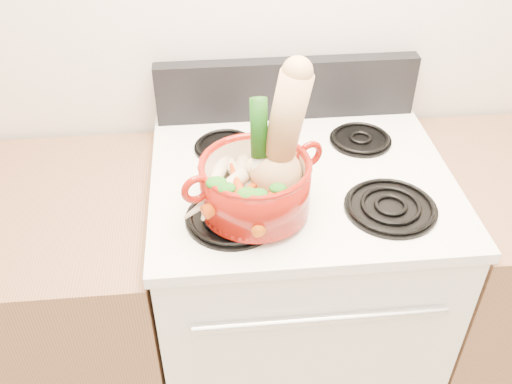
{
  "coord_description": "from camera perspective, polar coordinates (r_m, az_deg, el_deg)",
  "views": [
    {
      "loc": [
        -0.23,
        0.22,
        1.83
      ],
      "look_at": [
        -0.14,
        1.24,
        1.03
      ],
      "focal_mm": 40.0,
      "sensor_mm": 36.0,
      "label": 1
    }
  ],
  "objects": [
    {
      "name": "pot_handle_left",
      "position": [
        1.24,
        -5.99,
        0.29
      ],
      "size": [
        0.07,
        0.04,
        0.07
      ],
      "primitive_type": "torus",
      "rotation": [
        1.57,
        0.0,
        0.39
      ],
      "color": "maroon",
      "rests_on": "dutch_oven"
    },
    {
      "name": "dutch_oven",
      "position": [
        1.31,
        -0.09,
        0.61
      ],
      "size": [
        0.33,
        0.33,
        0.13
      ],
      "primitive_type": "cylinder",
      "rotation": [
        0.0,
        0.0,
        0.39
      ],
      "color": "maroon",
      "rests_on": "burner_front_left"
    },
    {
      "name": "oven_handle",
      "position": [
        1.36,
        6.56,
        -12.59
      ],
      "size": [
        0.6,
        0.02,
        0.02
      ],
      "primitive_type": "cylinder",
      "rotation": [
        0.0,
        1.57,
        0.0
      ],
      "color": "silver",
      "rests_on": "stove_body"
    },
    {
      "name": "leek",
      "position": [
        1.27,
        0.35,
        4.32
      ],
      "size": [
        0.04,
        0.09,
        0.26
      ],
      "primitive_type": "cylinder",
      "rotation": [
        -0.19,
        0.0,
        0.01
      ],
      "color": "silver",
      "rests_on": "dutch_oven"
    },
    {
      "name": "burner_back_left",
      "position": [
        1.58,
        -3.06,
        4.64
      ],
      "size": [
        0.17,
        0.17,
        0.02
      ],
      "primitive_type": "cylinder",
      "color": "black",
      "rests_on": "cooktop"
    },
    {
      "name": "parsnip_2",
      "position": [
        1.36,
        -2.23,
        2.14
      ],
      "size": [
        0.09,
        0.19,
        0.05
      ],
      "primitive_type": "cone",
      "rotation": [
        1.66,
        0.0,
        0.27
      ],
      "color": "beige",
      "rests_on": "dutch_oven"
    },
    {
      "name": "carrot_3",
      "position": [
        1.28,
        -2.26,
        -0.63
      ],
      "size": [
        0.15,
        0.12,
        0.05
      ],
      "primitive_type": "cone",
      "rotation": [
        1.66,
        0.0,
        -0.99
      ],
      "color": "#DB470A",
      "rests_on": "dutch_oven"
    },
    {
      "name": "carrot_4",
      "position": [
        1.29,
        -1.74,
        0.25
      ],
      "size": [
        0.06,
        0.18,
        0.05
      ],
      "primitive_type": "cone",
      "rotation": [
        1.66,
        0.0,
        0.13
      ],
      "color": "#BE3B09",
      "rests_on": "dutch_oven"
    },
    {
      "name": "carrot_1",
      "position": [
        1.29,
        -1.35,
        -0.55
      ],
      "size": [
        0.12,
        0.15,
        0.05
      ],
      "primitive_type": "cone",
      "rotation": [
        1.66,
        0.0,
        -0.62
      ],
      "color": "orange",
      "rests_on": "dutch_oven"
    },
    {
      "name": "burner_front_left",
      "position": [
        1.34,
        -2.35,
        -2.43
      ],
      "size": [
        0.22,
        0.22,
        0.02
      ],
      "primitive_type": "cylinder",
      "color": "black",
      "rests_on": "cooktop"
    },
    {
      "name": "parsnip_1",
      "position": [
        1.33,
        -4.17,
        0.96
      ],
      "size": [
        0.11,
        0.23,
        0.07
      ],
      "primitive_type": "cone",
      "rotation": [
        1.66,
        0.0,
        -0.28
      ],
      "color": "#F0E2C3",
      "rests_on": "dutch_oven"
    },
    {
      "name": "control_backsplash",
      "position": [
        1.69,
        3.08,
        10.26
      ],
      "size": [
        0.76,
        0.05,
        0.18
      ],
      "primitive_type": "cube",
      "color": "black",
      "rests_on": "cooktop"
    },
    {
      "name": "squash",
      "position": [
        1.27,
        2.74,
        5.67
      ],
      "size": [
        0.2,
        0.17,
        0.33
      ],
      "primitive_type": null,
      "rotation": [
        0.0,
        0.17,
        -0.25
      ],
      "color": "tan",
      "rests_on": "dutch_oven"
    },
    {
      "name": "burner_back_right",
      "position": [
        1.63,
        10.42,
        5.28
      ],
      "size": [
        0.17,
        0.17,
        0.02
      ],
      "primitive_type": "cylinder",
      "color": "black",
      "rests_on": "cooktop"
    },
    {
      "name": "burner_front_right",
      "position": [
        1.4,
        13.32,
        -1.39
      ],
      "size": [
        0.22,
        0.22,
        0.02
      ],
      "primitive_type": "cylinder",
      "color": "black",
      "rests_on": "cooktop"
    },
    {
      "name": "carrot_2",
      "position": [
        1.31,
        1.36,
        -0.08
      ],
      "size": [
        0.04,
        0.16,
        0.04
      ],
      "primitive_type": "cone",
      "rotation": [
        1.66,
        0.0,
        0.1
      ],
      "color": "#C94B0A",
      "rests_on": "dutch_oven"
    },
    {
      "name": "cooktop",
      "position": [
        1.5,
        4.55,
        1.31
      ],
      "size": [
        0.78,
        0.67,
        0.03
      ],
      "primitive_type": "cube",
      "color": "white",
      "rests_on": "stove_body"
    },
    {
      "name": "stove_body",
      "position": [
        1.82,
        3.81,
        -10.74
      ],
      "size": [
        0.76,
        0.65,
        0.92
      ],
      "primitive_type": "cube",
      "color": "white",
      "rests_on": "floor"
    },
    {
      "name": "ginger",
      "position": [
        1.4,
        0.1,
        2.48
      ],
      "size": [
        0.09,
        0.08,
        0.04
      ],
      "primitive_type": "ellipsoid",
      "rotation": [
        0.0,
        0.0,
        0.24
      ],
      "color": "tan",
      "rests_on": "dutch_oven"
    },
    {
      "name": "parsnip_3",
      "position": [
        1.29,
        -4.12,
        -0.22
      ],
      "size": [
        0.17,
        0.15,
        0.06
      ],
      "primitive_type": "cone",
      "rotation": [
        1.66,
        0.0,
        -0.89
      ],
      "color": "beige",
      "rests_on": "dutch_oven"
    },
    {
      "name": "pot_handle_right",
      "position": [
        1.35,
        5.35,
        3.79
      ],
      "size": [
        0.07,
        0.04,
        0.07
      ],
      "primitive_type": "torus",
      "rotation": [
        1.57,
        0.0,
        0.39
      ],
      "color": "maroon",
      "rests_on": "dutch_oven"
    },
    {
      "name": "carrot_0",
      "position": [
        1.27,
        -0.9,
        -1.93
      ],
      "size": [
        0.07,
        0.15,
        0.04
      ],
      "primitive_type": "cone",
      "rotation": [
        1.66,
        0.0,
        0.28
      ],
      "color": "#CD560A",
      "rests_on": "dutch_oven"
    },
    {
      "name": "parsnip_0",
      "position": [
        1.34,
        -1.77,
        0.72
      ],
      "size": [
        0.09,
        0.23,
        0.06
      ],
      "primitive_type": "cone",
      "rotation": [
        1.66,
        0.0,
        -0.2
      ],
      "color": "beige",
      "rests_on": "dutch_oven"
    }
  ]
}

